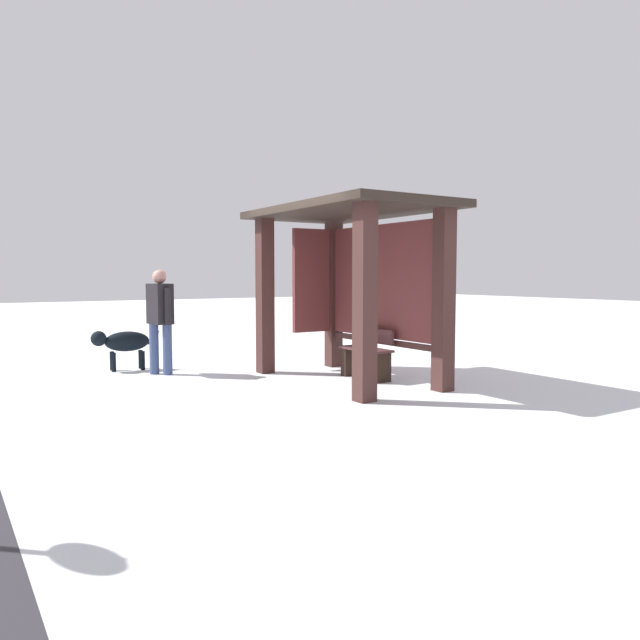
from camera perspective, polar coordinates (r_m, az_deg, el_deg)
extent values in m
plane|color=silver|center=(8.82, 2.47, -5.68)|extent=(60.00, 60.00, 0.00)
cube|color=#3D231F|center=(9.47, -5.14, 2.20)|extent=(0.22, 0.22, 2.37)
cube|color=#3D231F|center=(7.28, 4.20, 1.60)|extent=(0.22, 0.22, 2.37)
cube|color=#3D231F|center=(10.12, 1.28, 2.34)|extent=(0.22, 0.22, 2.37)
cube|color=#3D231F|center=(8.10, 11.43, 1.79)|extent=(0.22, 0.22, 2.37)
cube|color=#2C231C|center=(8.74, 2.53, 10.17)|extent=(3.13, 1.83, 0.11)
cube|color=brown|center=(9.07, 5.81, 3.62)|extent=(2.36, 0.08, 1.65)
cube|color=#3D231F|center=(9.11, 5.67, -1.97)|extent=(2.36, 0.06, 0.08)
cube|color=brown|center=(9.89, -0.72, 3.69)|extent=(0.08, 0.70, 1.65)
cube|color=#4C2A2C|center=(8.95, 4.25, -2.72)|extent=(0.91, 0.35, 0.03)
cube|color=#4C2A2C|center=(9.02, 5.05, -1.41)|extent=(0.87, 0.04, 0.20)
cube|color=black|center=(8.70, 5.64, -4.43)|extent=(0.12, 0.30, 0.42)
cube|color=black|center=(9.27, 2.92, -3.89)|extent=(0.12, 0.30, 0.42)
cube|color=black|center=(9.59, -14.67, 1.46)|extent=(0.46, 0.31, 0.61)
sphere|color=tan|center=(9.58, -14.71, 3.92)|extent=(0.21, 0.21, 0.21)
cylinder|color=#3A4873|center=(9.71, -15.18, -2.61)|extent=(0.16, 0.16, 0.77)
cylinder|color=#3A4873|center=(9.59, -14.00, -2.67)|extent=(0.16, 0.16, 0.77)
cylinder|color=black|center=(9.83, -15.30, 1.34)|extent=(0.10, 0.10, 0.55)
cylinder|color=black|center=(9.35, -13.99, 1.22)|extent=(0.10, 0.10, 0.55)
ellipsoid|color=black|center=(10.22, -17.51, -1.91)|extent=(0.35, 0.72, 0.32)
sphere|color=black|center=(10.16, -19.90, -1.64)|extent=(0.24, 0.24, 0.24)
cylinder|color=black|center=(10.29, -15.28, -1.56)|extent=(0.07, 0.22, 0.24)
cylinder|color=black|center=(10.31, -18.77, -3.62)|extent=(0.07, 0.07, 0.30)
cylinder|color=black|center=(10.14, -18.63, -3.75)|extent=(0.07, 0.07, 0.30)
cylinder|color=black|center=(10.38, -16.34, -3.51)|extent=(0.07, 0.07, 0.30)
cylinder|color=black|center=(10.21, -16.16, -3.64)|extent=(0.07, 0.07, 0.30)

